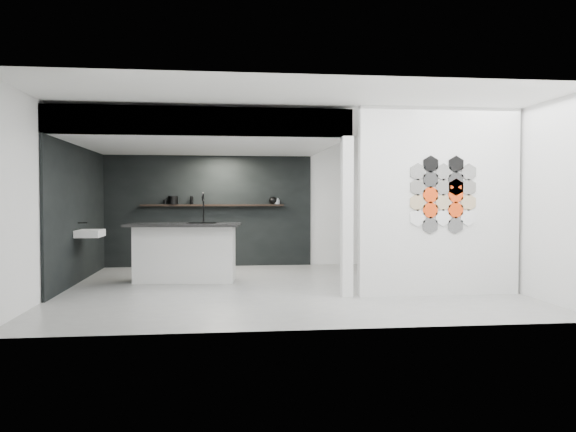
# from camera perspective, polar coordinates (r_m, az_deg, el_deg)

# --- Properties ---
(floor) EXTENTS (7.00, 6.00, 0.01)m
(floor) POSITION_cam_1_polar(r_m,az_deg,el_deg) (9.23, -0.41, -7.25)
(floor) COLOR gray
(partition_panel) EXTENTS (2.45, 0.15, 2.80)m
(partition_panel) POSITION_cam_1_polar(r_m,az_deg,el_deg) (8.67, 15.11, 1.43)
(partition_panel) COLOR silver
(partition_panel) RESTS_ON floor
(bay_clad_back) EXTENTS (4.40, 0.04, 2.35)m
(bay_clad_back) POSITION_cam_1_polar(r_m,az_deg,el_deg) (12.04, -8.11, 0.50)
(bay_clad_back) COLOR black
(bay_clad_back) RESTS_ON floor
(bay_clad_left) EXTENTS (0.04, 4.00, 2.35)m
(bay_clad_left) POSITION_cam_1_polar(r_m,az_deg,el_deg) (10.36, -20.48, 0.19)
(bay_clad_left) COLOR black
(bay_clad_left) RESTS_ON floor
(bulkhead) EXTENTS (4.40, 4.00, 0.40)m
(bulkhead) POSITION_cam_1_polar(r_m,az_deg,el_deg) (10.12, -8.44, 8.04)
(bulkhead) COLOR silver
(bulkhead) RESTS_ON corner_column
(corner_column) EXTENTS (0.16, 0.16, 2.35)m
(corner_column) POSITION_cam_1_polar(r_m,az_deg,el_deg) (8.26, 6.01, -0.10)
(corner_column) COLOR silver
(corner_column) RESTS_ON floor
(fascia_beam) EXTENTS (4.40, 0.16, 0.40)m
(fascia_beam) POSITION_cam_1_polar(r_m,az_deg,el_deg) (8.22, -8.88, 9.49)
(fascia_beam) COLOR silver
(fascia_beam) RESTS_ON corner_column
(wall_basin) EXTENTS (0.40, 0.60, 0.12)m
(wall_basin) POSITION_cam_1_polar(r_m,az_deg,el_deg) (10.13, -19.47, -1.68)
(wall_basin) COLOR silver
(wall_basin) RESTS_ON bay_clad_left
(display_shelf) EXTENTS (3.00, 0.15, 0.04)m
(display_shelf) POSITION_cam_1_polar(r_m,az_deg,el_deg) (11.93, -7.65, 1.09)
(display_shelf) COLOR black
(display_shelf) RESTS_ON bay_clad_back
(kitchen_island) EXTENTS (2.00, 1.04, 1.55)m
(kitchen_island) POSITION_cam_1_polar(r_m,az_deg,el_deg) (9.91, -10.40, -3.57)
(kitchen_island) COLOR silver
(kitchen_island) RESTS_ON floor
(stockpot) EXTENTS (0.22, 0.22, 0.17)m
(stockpot) POSITION_cam_1_polar(r_m,az_deg,el_deg) (11.97, -11.60, 1.59)
(stockpot) COLOR black
(stockpot) RESTS_ON display_shelf
(kettle) EXTENTS (0.23, 0.23, 0.16)m
(kettle) POSITION_cam_1_polar(r_m,az_deg,el_deg) (11.97, -1.50, 1.60)
(kettle) COLOR black
(kettle) RESTS_ON display_shelf
(glass_bowl) EXTENTS (0.15, 0.15, 0.10)m
(glass_bowl) POSITION_cam_1_polar(r_m,az_deg,el_deg) (11.98, -1.17, 1.44)
(glass_bowl) COLOR gray
(glass_bowl) RESTS_ON display_shelf
(glass_vase) EXTENTS (0.11, 0.11, 0.13)m
(glass_vase) POSITION_cam_1_polar(r_m,az_deg,el_deg) (11.98, -1.17, 1.51)
(glass_vase) COLOR gray
(glass_vase) RESTS_ON display_shelf
(bottle_dark) EXTENTS (0.07, 0.07, 0.17)m
(bottle_dark) POSITION_cam_1_polar(r_m,az_deg,el_deg) (11.94, -9.76, 1.59)
(bottle_dark) COLOR black
(bottle_dark) RESTS_ON display_shelf
(utensil_cup) EXTENTS (0.10, 0.10, 0.10)m
(utensil_cup) POSITION_cam_1_polar(r_m,az_deg,el_deg) (11.98, -12.37, 1.40)
(utensil_cup) COLOR black
(utensil_cup) RESTS_ON display_shelf
(hex_tile_cluster) EXTENTS (1.04, 0.02, 1.16)m
(hex_tile_cluster) POSITION_cam_1_polar(r_m,az_deg,el_deg) (8.61, 15.54, 2.12)
(hex_tile_cluster) COLOR white
(hex_tile_cluster) RESTS_ON partition_panel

